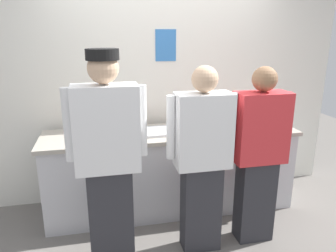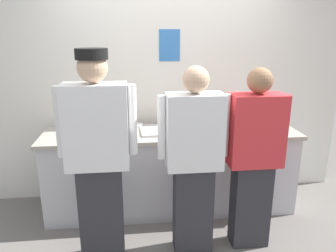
{
  "view_description": "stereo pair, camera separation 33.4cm",
  "coord_description": "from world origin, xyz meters",
  "px_view_note": "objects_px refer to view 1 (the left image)",
  "views": [
    {
      "loc": [
        -0.72,
        -2.78,
        1.88
      ],
      "look_at": [
        -0.03,
        0.36,
        0.94
      ],
      "focal_mm": 34.46,
      "sensor_mm": 36.0,
      "label": 1
    },
    {
      "loc": [
        -0.39,
        -2.84,
        1.88
      ],
      "look_at": [
        -0.03,
        0.36,
        0.94
      ],
      "focal_mm": 34.46,
      "sensor_mm": 36.0,
      "label": 2
    }
  ],
  "objects_px": {
    "squeeze_bottle_secondary": "(81,127)",
    "ramekin_green_sauce": "(104,131)",
    "chef_center": "(202,158)",
    "sheet_tray": "(163,131)",
    "squeeze_bottle_primary": "(98,129)",
    "mixing_bowl_steel": "(245,123)",
    "chef_far_right": "(258,153)",
    "squeeze_bottle_spare": "(205,125)",
    "plate_stack_rear": "(208,125)",
    "chef_near_left": "(108,157)",
    "ramekin_orange_sauce": "(137,126)",
    "deli_cup": "(233,127)",
    "chefs_knife": "(248,124)",
    "plate_stack_front": "(127,128)",
    "ramekin_yellow_sauce": "(111,138)"
  },
  "relations": [
    {
      "from": "squeeze_bottle_secondary",
      "to": "plate_stack_rear",
      "type": "bearing_deg",
      "value": -2.35
    },
    {
      "from": "chef_far_right",
      "to": "ramekin_orange_sauce",
      "type": "xyz_separation_m",
      "value": [
        -0.97,
        0.87,
        0.06
      ]
    },
    {
      "from": "plate_stack_rear",
      "to": "sheet_tray",
      "type": "xyz_separation_m",
      "value": [
        -0.49,
        -0.0,
        -0.03
      ]
    },
    {
      "from": "squeeze_bottle_spare",
      "to": "ramekin_orange_sauce",
      "type": "relative_size",
      "value": 1.88
    },
    {
      "from": "sheet_tray",
      "to": "squeeze_bottle_secondary",
      "type": "height_order",
      "value": "squeeze_bottle_secondary"
    },
    {
      "from": "squeeze_bottle_primary",
      "to": "squeeze_bottle_spare",
      "type": "bearing_deg",
      "value": -6.83
    },
    {
      "from": "chef_far_right",
      "to": "squeeze_bottle_primary",
      "type": "xyz_separation_m",
      "value": [
        -1.38,
        0.65,
        0.12
      ]
    },
    {
      "from": "ramekin_green_sauce",
      "to": "chef_far_right",
      "type": "bearing_deg",
      "value": -29.62
    },
    {
      "from": "chef_center",
      "to": "chef_far_right",
      "type": "distance_m",
      "value": 0.53
    },
    {
      "from": "ramekin_green_sauce",
      "to": "squeeze_bottle_primary",
      "type": "bearing_deg",
      "value": -120.52
    },
    {
      "from": "chef_far_right",
      "to": "sheet_tray",
      "type": "relative_size",
      "value": 3.51
    },
    {
      "from": "plate_stack_front",
      "to": "mixing_bowl_steel",
      "type": "distance_m",
      "value": 1.26
    },
    {
      "from": "plate_stack_front",
      "to": "squeeze_bottle_spare",
      "type": "height_order",
      "value": "squeeze_bottle_spare"
    },
    {
      "from": "chef_center",
      "to": "squeeze_bottle_primary",
      "type": "xyz_separation_m",
      "value": [
        -0.85,
        0.68,
        0.11
      ]
    },
    {
      "from": "mixing_bowl_steel",
      "to": "chef_near_left",
      "type": "bearing_deg",
      "value": -154.69
    },
    {
      "from": "chef_near_left",
      "to": "chef_center",
      "type": "relative_size",
      "value": 1.08
    },
    {
      "from": "squeeze_bottle_secondary",
      "to": "ramekin_orange_sauce",
      "type": "bearing_deg",
      "value": 12.51
    },
    {
      "from": "ramekin_orange_sauce",
      "to": "chef_near_left",
      "type": "bearing_deg",
      "value": -110.13
    },
    {
      "from": "squeeze_bottle_primary",
      "to": "squeeze_bottle_secondary",
      "type": "distance_m",
      "value": 0.19
    },
    {
      "from": "chef_far_right",
      "to": "plate_stack_front",
      "type": "height_order",
      "value": "chef_far_right"
    },
    {
      "from": "mixing_bowl_steel",
      "to": "squeeze_bottle_secondary",
      "type": "xyz_separation_m",
      "value": [
        -1.71,
        0.09,
        0.03
      ]
    },
    {
      "from": "sheet_tray",
      "to": "ramekin_green_sauce",
      "type": "height_order",
      "value": "ramekin_green_sauce"
    },
    {
      "from": "chef_center",
      "to": "sheet_tray",
      "type": "relative_size",
      "value": 3.55
    },
    {
      "from": "squeeze_bottle_secondary",
      "to": "ramekin_green_sauce",
      "type": "distance_m",
      "value": 0.23
    },
    {
      "from": "chef_far_right",
      "to": "sheet_tray",
      "type": "bearing_deg",
      "value": 136.42
    },
    {
      "from": "chef_far_right",
      "to": "squeeze_bottle_secondary",
      "type": "bearing_deg",
      "value": 154.39
    },
    {
      "from": "mixing_bowl_steel",
      "to": "squeeze_bottle_spare",
      "type": "bearing_deg",
      "value": -166.63
    },
    {
      "from": "squeeze_bottle_primary",
      "to": "ramekin_yellow_sauce",
      "type": "xyz_separation_m",
      "value": [
        0.12,
        -0.13,
        -0.06
      ]
    },
    {
      "from": "chef_near_left",
      "to": "ramekin_green_sauce",
      "type": "height_order",
      "value": "chef_near_left"
    },
    {
      "from": "ramekin_orange_sauce",
      "to": "plate_stack_front",
      "type": "bearing_deg",
      "value": -131.21
    },
    {
      "from": "chef_center",
      "to": "squeeze_bottle_secondary",
      "type": "distance_m",
      "value": 1.28
    },
    {
      "from": "chef_far_right",
      "to": "deli_cup",
      "type": "relative_size",
      "value": 15.07
    },
    {
      "from": "chef_near_left",
      "to": "plate_stack_rear",
      "type": "relative_size",
      "value": 7.97
    },
    {
      "from": "squeeze_bottle_secondary",
      "to": "ramekin_green_sauce",
      "type": "relative_size",
      "value": 1.87
    },
    {
      "from": "chef_far_right",
      "to": "squeeze_bottle_spare",
      "type": "bearing_deg",
      "value": 121.99
    },
    {
      "from": "squeeze_bottle_primary",
      "to": "mixing_bowl_steel",
      "type": "bearing_deg",
      "value": -0.26
    },
    {
      "from": "sheet_tray",
      "to": "ramekin_yellow_sauce",
      "type": "bearing_deg",
      "value": -163.5
    },
    {
      "from": "plate_stack_rear",
      "to": "chefs_knife",
      "type": "relative_size",
      "value": 0.81
    },
    {
      "from": "chef_far_right",
      "to": "squeeze_bottle_secondary",
      "type": "height_order",
      "value": "chef_far_right"
    },
    {
      "from": "chef_near_left",
      "to": "mixing_bowl_steel",
      "type": "bearing_deg",
      "value": 25.31
    },
    {
      "from": "chef_near_left",
      "to": "ramekin_green_sauce",
      "type": "xyz_separation_m",
      "value": [
        -0.01,
        0.81,
        -0.04
      ]
    },
    {
      "from": "plate_stack_front",
      "to": "squeeze_bottle_secondary",
      "type": "relative_size",
      "value": 1.08
    },
    {
      "from": "ramekin_orange_sauce",
      "to": "squeeze_bottle_secondary",
      "type": "bearing_deg",
      "value": -167.49
    },
    {
      "from": "chef_center",
      "to": "squeeze_bottle_spare",
      "type": "distance_m",
      "value": 0.6
    },
    {
      "from": "chef_far_right",
      "to": "ramekin_yellow_sauce",
      "type": "bearing_deg",
      "value": 157.4
    },
    {
      "from": "mixing_bowl_steel",
      "to": "chef_center",
      "type": "bearing_deg",
      "value": -136.18
    },
    {
      "from": "squeeze_bottle_spare",
      "to": "sheet_tray",
      "type": "bearing_deg",
      "value": 157.87
    },
    {
      "from": "plate_stack_rear",
      "to": "ramekin_yellow_sauce",
      "type": "relative_size",
      "value": 2.7
    },
    {
      "from": "plate_stack_rear",
      "to": "squeeze_bottle_primary",
      "type": "distance_m",
      "value": 1.15
    },
    {
      "from": "squeeze_bottle_primary",
      "to": "squeeze_bottle_secondary",
      "type": "xyz_separation_m",
      "value": [
        -0.16,
        0.09,
        -0.0
      ]
    }
  ]
}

